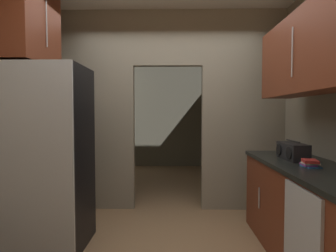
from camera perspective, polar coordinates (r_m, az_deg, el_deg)
name	(u,v)px	position (r m, az deg, el deg)	size (l,w,h in m)	color
kitchen_partition	(170,103)	(4.06, 0.39, 4.55)	(3.21, 0.12, 2.79)	gray
adjoining_room_shell	(171,112)	(6.26, 0.57, 2.87)	(3.21, 3.37, 2.79)	gray
refrigerator	(49,157)	(3.15, -22.63, -5.77)	(0.74, 0.73, 1.83)	black
lower_cabinet_run	(310,215)	(2.97, 26.33, -15.54)	(0.66, 1.98, 0.90)	maroon
dishwasher	(301,247)	(2.39, 24.98, -20.91)	(0.02, 0.56, 0.84)	#B7BABC
upper_cabinet_counterside	(313,52)	(2.88, 26.92, 13.00)	(0.36, 1.78, 0.72)	maroon
upper_cabinet_fridgeside	(29,20)	(3.44, -25.93, 18.42)	(0.36, 0.82, 0.91)	maroon
boombox	(292,151)	(3.13, 23.53, -4.64)	(0.18, 0.43, 0.19)	black
book_stack	(310,163)	(2.76, 26.41, -6.69)	(0.14, 0.17, 0.07)	#2D609E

